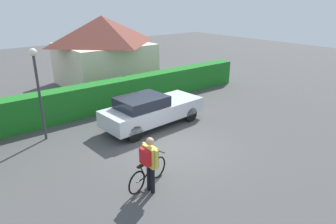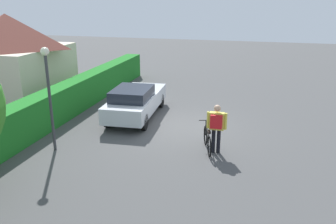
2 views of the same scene
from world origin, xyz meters
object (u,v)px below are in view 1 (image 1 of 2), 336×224
object	(u,v)px
person_rider	(149,160)
street_lamp	(37,81)
bicycle	(148,174)
parked_car_near	(151,110)

from	to	relation	value
person_rider	street_lamp	bearing A→B (deg)	102.26
person_rider	bicycle	bearing A→B (deg)	63.40
bicycle	person_rider	xyz separation A→B (m)	(-0.16, -0.31, 0.66)
person_rider	street_lamp	world-z (taller)	street_lamp
parked_car_near	bicycle	bearing A→B (deg)	-126.91
person_rider	parked_car_near	bearing A→B (deg)	53.82
bicycle	person_rider	distance (m)	0.75
street_lamp	bicycle	bearing A→B (deg)	-75.40
bicycle	street_lamp	distance (m)	5.69
parked_car_near	street_lamp	size ratio (longest dim) A/B	1.30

